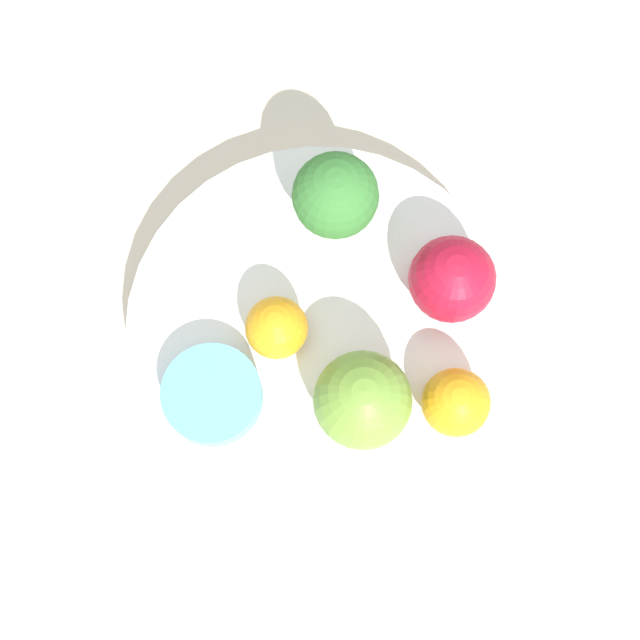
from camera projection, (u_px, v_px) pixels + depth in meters
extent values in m
plane|color=gray|center=(320.00, 344.00, 0.56)|extent=(6.00, 6.00, 0.00)
cube|color=beige|center=(320.00, 341.00, 0.55)|extent=(1.20, 1.20, 0.02)
cylinder|color=white|center=(320.00, 331.00, 0.53)|extent=(0.23, 0.23, 0.03)
cylinder|color=#99C17A|center=(335.00, 213.00, 0.52)|extent=(0.02, 0.02, 0.02)
sphere|color=#387A33|center=(335.00, 195.00, 0.50)|extent=(0.05, 0.05, 0.05)
sphere|color=#B7142D|center=(453.00, 281.00, 0.50)|extent=(0.05, 0.05, 0.05)
sphere|color=olive|center=(363.00, 400.00, 0.48)|extent=(0.05, 0.05, 0.05)
sphere|color=orange|center=(456.00, 402.00, 0.48)|extent=(0.04, 0.04, 0.04)
sphere|color=orange|center=(277.00, 330.00, 0.49)|extent=(0.04, 0.04, 0.04)
cylinder|color=#66B2DB|center=(212.00, 395.00, 0.49)|extent=(0.06, 0.06, 0.02)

